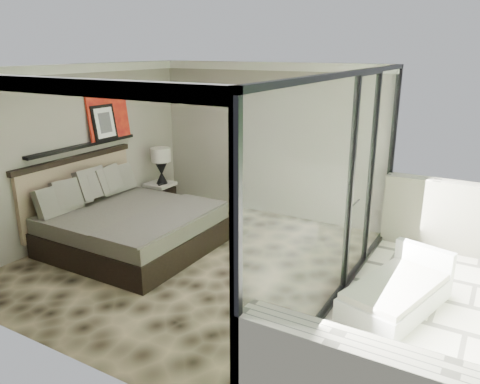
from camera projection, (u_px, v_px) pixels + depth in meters
The scene contains 13 objects.
floor at pixel (191, 260), 7.00m from camera, with size 5.00×5.00×0.00m, color black.
ceiling at pixel (185, 67), 6.17m from camera, with size 4.50×5.00×0.02m, color silver.
back_wall at pixel (268, 141), 8.64m from camera, with size 4.50×0.02×2.80m, color gray.
left_wall at pixel (77, 152), 7.66m from camera, with size 0.02×5.00×2.80m, color gray.
glass_wall at pixel (343, 193), 5.50m from camera, with size 0.08×5.00×2.80m, color white.
terrace_slab at pixel (465, 338), 5.21m from camera, with size 3.00×5.00×0.12m, color beige.
picture_ledge at pixel (84, 146), 7.68m from camera, with size 0.12×2.20×0.05m, color black.
bed at pixel (127, 225), 7.36m from camera, with size 2.34×2.26×1.30m.
nightstand at pixel (161, 196), 9.20m from camera, with size 0.48×0.48×0.48m, color black.
table_lamp at pixel (161, 161), 8.96m from camera, with size 0.38×0.38×0.70m.
abstract_canvas at pixel (108, 112), 8.05m from camera, with size 0.04×0.90×0.90m, color #BA490F.
framed_print at pixel (104, 123), 7.94m from camera, with size 0.03×0.50×0.60m, color black.
lounger at pixel (398, 293), 5.69m from camera, with size 1.13×1.68×0.60m.
Camera 1 is at (3.84, -5.15, 3.03)m, focal length 35.00 mm.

